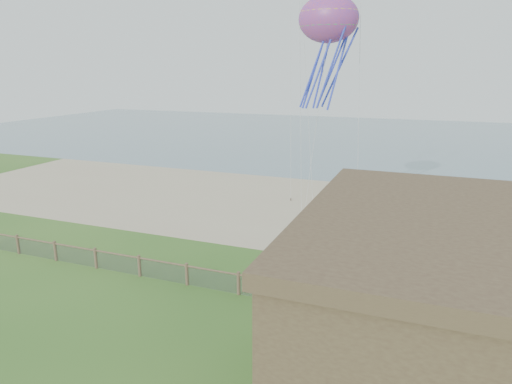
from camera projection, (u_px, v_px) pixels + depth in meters
ground at (179, 362)px, 18.01m from camera, size 160.00×160.00×0.00m
sand_beach at (315, 209)px, 37.84m from camera, size 72.00×20.00×0.02m
ocean at (378, 138)px, 77.51m from camera, size 160.00×68.00×0.02m
chainlink_fence at (239, 285)px, 23.28m from camera, size 36.20×0.20×1.25m
picnic_table at (360, 347)px, 18.36m from camera, size 1.94×1.72×0.68m
octopus_kite at (327, 51)px, 29.74m from camera, size 4.39×3.71×7.69m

